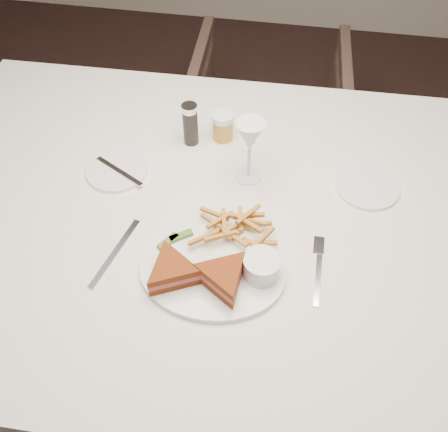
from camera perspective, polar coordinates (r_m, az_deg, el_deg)
ground at (r=1.76m, az=5.93°, el=-21.80°), size 5.00×5.00×0.00m
table at (r=1.51m, az=0.33°, el=-9.07°), size 1.67×1.14×0.75m
chair_far at (r=2.20m, az=5.01°, el=12.03°), size 0.66×0.62×0.65m
table_setting at (r=1.13m, az=-0.08°, el=-0.86°), size 0.80×0.62×0.18m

